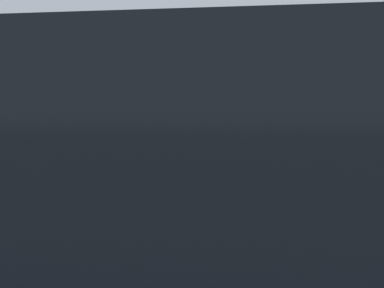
% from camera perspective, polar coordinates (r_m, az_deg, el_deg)
% --- Properties ---
extents(parking_meter, '(0.15, 0.16, 1.52)m').
position_cam_1_polar(parking_meter, '(4.22, 2.42, -2.47)').
color(parking_meter, slate).
rests_on(parking_meter, sidewalk_curb).
extents(pedestrian_at_meter, '(0.61, 0.45, 1.65)m').
position_cam_1_polar(pedestrian_at_meter, '(4.47, -4.07, -3.79)').
color(pedestrian_at_meter, black).
rests_on(pedestrian_at_meter, sidewalk_curb).
extents(background_railing, '(24.06, 0.06, 1.13)m').
position_cam_1_polar(background_railing, '(5.91, 4.05, -3.66)').
color(background_railing, black).
rests_on(background_railing, sidewalk_curb).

